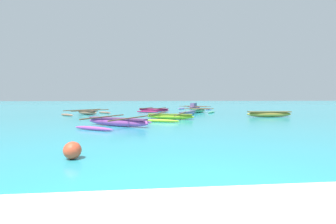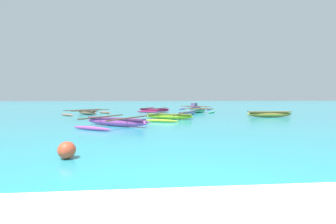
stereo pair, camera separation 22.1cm
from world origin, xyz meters
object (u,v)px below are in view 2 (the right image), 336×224
at_px(moored_boat_2, 115,122).
at_px(moored_boat_1, 188,113).
at_px(moored_boat_3, 169,116).
at_px(moored_boat_4, 154,110).
at_px(moored_boat_0, 87,112).
at_px(mooring_buoy_1, 67,150).
at_px(moored_boat_5, 195,107).
at_px(moored_boat_7, 269,114).
at_px(moored_boat_6, 199,111).

bearing_deg(moored_boat_2, moored_boat_1, 85.34).
relative_size(moored_boat_1, moored_boat_3, 0.71).
bearing_deg(moored_boat_3, moored_boat_4, 114.40).
bearing_deg(moored_boat_0, moored_boat_1, 32.20).
xyz_separation_m(moored_boat_2, mooring_buoy_1, (-0.26, -6.88, -0.02)).
distance_m(moored_boat_1, moored_boat_5, 10.23).
bearing_deg(moored_boat_7, moored_boat_6, 129.73).
relative_size(moored_boat_2, mooring_buoy_1, 9.95).
xyz_separation_m(moored_boat_4, moored_boat_5, (5.73, 3.55, 0.10)).
bearing_deg(moored_boat_6, moored_boat_3, -170.85).
relative_size(moored_boat_1, mooring_buoy_1, 7.79).
bearing_deg(moored_boat_5, moored_boat_4, 160.06).
bearing_deg(moored_boat_4, moored_boat_7, -21.56).
relative_size(moored_boat_5, mooring_buoy_1, 10.13).
bearing_deg(moored_boat_6, moored_boat_7, -105.38).
height_order(moored_boat_4, moored_boat_7, moored_boat_7).
height_order(moored_boat_1, moored_boat_5, moored_boat_5).
distance_m(moored_boat_5, moored_boat_6, 6.40).
xyz_separation_m(moored_boat_3, moored_boat_4, (-0.90, 10.03, -0.02)).
bearing_deg(moored_boat_6, moored_boat_0, 136.94).
bearing_deg(moored_boat_3, moored_boat_6, 80.65).
bearing_deg(mooring_buoy_1, moored_boat_5, 70.72).
xyz_separation_m(moored_boat_2, moored_boat_7, (11.96, 5.03, 0.02)).
height_order(moored_boat_0, moored_boat_7, moored_boat_7).
height_order(moored_boat_2, moored_boat_3, moored_boat_2).
bearing_deg(mooring_buoy_1, moored_boat_1, 68.18).
relative_size(moored_boat_1, moored_boat_2, 0.78).
relative_size(moored_boat_6, mooring_buoy_1, 7.83).
bearing_deg(moored_boat_1, moored_boat_4, 55.27).
bearing_deg(moored_boat_5, moored_boat_3, -161.29).
bearing_deg(moored_boat_0, moored_boat_2, -24.40).
xyz_separation_m(moored_boat_1, moored_boat_4, (-3.01, 6.32, -0.01)).
bearing_deg(moored_boat_3, mooring_buoy_1, -89.69).
bearing_deg(moored_boat_5, moored_boat_6, -149.58).
height_order(moored_boat_2, moored_boat_4, moored_boat_2).
height_order(moored_boat_2, mooring_buoy_1, moored_boat_2).
relative_size(moored_boat_2, moored_boat_4, 0.90).
distance_m(moored_boat_1, moored_boat_6, 3.98).
height_order(moored_boat_7, mooring_buoy_1, moored_boat_7).
xyz_separation_m(moored_boat_2, moored_boat_3, (3.43, 3.89, -0.03)).
bearing_deg(moored_boat_5, moored_boat_0, 161.94).
height_order(moored_boat_3, moored_boat_4, moored_boat_3).
relative_size(moored_boat_0, moored_boat_3, 0.89).
xyz_separation_m(moored_boat_4, mooring_buoy_1, (-2.79, -20.81, 0.03)).
bearing_deg(moored_boat_7, moored_boat_3, -169.50).
bearing_deg(moored_boat_0, mooring_buoy_1, -34.73).
bearing_deg(moored_boat_4, moored_boat_0, -122.98).
distance_m(moored_boat_2, moored_boat_7, 12.97).
distance_m(moored_boat_0, moored_boat_3, 9.21).
relative_size(moored_boat_3, mooring_buoy_1, 11.01).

